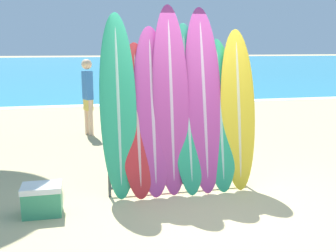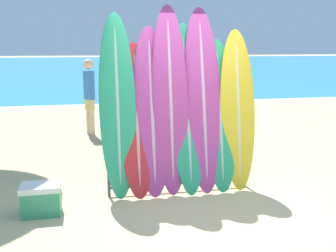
# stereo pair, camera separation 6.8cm
# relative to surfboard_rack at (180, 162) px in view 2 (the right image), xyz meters

# --- Properties ---
(ground_plane) EXTENTS (160.00, 160.00, 0.00)m
(ground_plane) POSITION_rel_surfboard_rack_xyz_m (0.30, -0.65, -0.43)
(ground_plane) COLOR tan
(ocean_water) EXTENTS (120.00, 60.00, 0.01)m
(ocean_water) POSITION_rel_surfboard_rack_xyz_m (0.30, 37.88, -0.43)
(ocean_water) COLOR teal
(ocean_water) RESTS_ON ground_plane
(surfboard_rack) EXTENTS (2.05, 0.04, 0.78)m
(surfboard_rack) POSITION_rel_surfboard_rack_xyz_m (0.00, 0.00, 0.00)
(surfboard_rack) COLOR #47474C
(surfboard_rack) RESTS_ON ground_plane
(surfboard_slot_0) EXTENTS (0.50, 0.48, 2.50)m
(surfboard_slot_0) POSITION_rel_surfboard_rack_xyz_m (-0.85, 0.05, 0.82)
(surfboard_slot_0) COLOR #289E70
(surfboard_slot_0) RESTS_ON ground_plane
(surfboard_slot_1) EXTENTS (0.52, 0.57, 2.11)m
(surfboard_slot_1) POSITION_rel_surfboard_rack_xyz_m (-0.59, 0.04, 0.63)
(surfboard_slot_1) COLOR red
(surfboard_slot_1) RESTS_ON ground_plane
(surfboard_slot_2) EXTENTS (0.53, 0.58, 2.33)m
(surfboard_slot_2) POSITION_rel_surfboard_rack_xyz_m (-0.38, 0.06, 0.74)
(surfboard_slot_2) COLOR #B23D8E
(surfboard_slot_2) RESTS_ON ground_plane
(surfboard_slot_3) EXTENTS (0.51, 0.53, 2.62)m
(surfboard_slot_3) POSITION_rel_surfboard_rack_xyz_m (-0.12, 0.06, 0.88)
(surfboard_slot_3) COLOR #B23D8E
(surfboard_slot_3) RESTS_ON ground_plane
(surfboard_slot_4) EXTENTS (0.51, 0.69, 2.38)m
(surfboard_slot_4) POSITION_rel_surfboard_rack_xyz_m (0.12, 0.08, 0.76)
(surfboard_slot_4) COLOR #289E70
(surfboard_slot_4) RESTS_ON ground_plane
(surfboard_slot_5) EXTENTS (0.54, 0.67, 2.61)m
(surfboard_slot_5) POSITION_rel_surfboard_rack_xyz_m (0.36, 0.08, 0.88)
(surfboard_slot_5) COLOR #B23D8E
(surfboard_slot_5) RESTS_ON ground_plane
(surfboard_slot_6) EXTENTS (0.51, 0.58, 2.16)m
(surfboard_slot_6) POSITION_rel_surfboard_rack_xyz_m (0.60, 0.05, 0.65)
(surfboard_slot_6) COLOR #289E70
(surfboard_slot_6) RESTS_ON ground_plane
(surfboard_slot_7) EXTENTS (0.52, 0.49, 2.30)m
(surfboard_slot_7) POSITION_rel_surfboard_rack_xyz_m (0.86, 0.03, 0.72)
(surfboard_slot_7) COLOR yellow
(surfboard_slot_7) RESTS_ON ground_plane
(person_near_water) EXTENTS (0.28, 0.22, 1.66)m
(person_near_water) POSITION_rel_surfboard_rack_xyz_m (0.70, 6.13, 0.48)
(person_near_water) COLOR beige
(person_near_water) RESTS_ON ground_plane
(person_mid_beach) EXTENTS (0.25, 0.30, 1.76)m
(person_mid_beach) POSITION_rel_surfboard_rack_xyz_m (-1.19, 4.03, 0.53)
(person_mid_beach) COLOR beige
(person_mid_beach) RESTS_ON ground_plane
(person_far_left) EXTENTS (0.31, 0.24, 1.82)m
(person_far_left) POSITION_rel_surfboard_rack_xyz_m (1.04, 3.13, 0.56)
(person_far_left) COLOR beige
(person_far_left) RESTS_ON ground_plane
(cooler_box) EXTENTS (0.48, 0.35, 0.38)m
(cooler_box) POSITION_rel_surfboard_rack_xyz_m (-1.86, -0.41, -0.23)
(cooler_box) COLOR #389366
(cooler_box) RESTS_ON ground_plane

